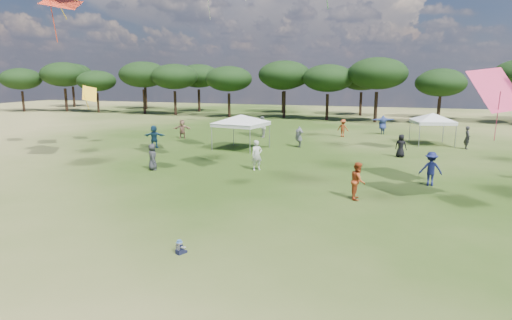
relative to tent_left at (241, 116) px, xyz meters
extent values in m
plane|color=#2E4715|center=(5.31, -21.23, -2.48)|extent=(140.00, 140.00, 0.00)
cylinder|color=black|center=(-43.79, 21.78, -0.93)|extent=(0.35, 0.35, 3.09)
ellipsoid|color=black|center=(-43.79, 21.78, 2.47)|extent=(6.01, 6.01, 3.24)
cylinder|color=black|center=(-37.51, 23.86, -0.72)|extent=(0.40, 0.40, 3.51)
ellipsoid|color=black|center=(-37.51, 23.86, 3.14)|extent=(6.82, 6.82, 3.68)
cylinder|color=black|center=(-31.65, 23.87, -1.02)|extent=(0.33, 0.33, 2.92)
ellipsoid|color=black|center=(-31.65, 23.87, 2.19)|extent=(5.67, 5.67, 3.06)
cylinder|color=black|center=(-23.76, 24.06, -0.73)|extent=(0.40, 0.40, 3.49)
ellipsoid|color=black|center=(-23.76, 24.06, 3.11)|extent=(6.79, 6.79, 3.66)
cylinder|color=black|center=(-18.61, 23.78, -0.82)|extent=(0.38, 0.38, 3.32)
ellipsoid|color=black|center=(-18.61, 23.78, 2.83)|extent=(6.44, 6.44, 3.47)
cylinder|color=black|center=(-10.20, 23.07, -0.91)|extent=(0.36, 0.36, 3.14)
ellipsoid|color=black|center=(-10.20, 23.07, 2.55)|extent=(6.11, 6.11, 3.29)
cylinder|color=black|center=(-3.08, 24.58, -0.75)|extent=(0.40, 0.40, 3.46)
ellipsoid|color=black|center=(-3.08, 24.58, 3.06)|extent=(6.73, 6.73, 3.63)
cylinder|color=black|center=(2.73, 23.40, -0.87)|extent=(0.37, 0.37, 3.21)
ellipsoid|color=black|center=(2.73, 23.40, 2.66)|extent=(6.24, 6.24, 3.36)
cylinder|color=black|center=(8.56, 22.95, -0.70)|extent=(0.41, 0.41, 3.56)
ellipsoid|color=black|center=(8.56, 22.95, 3.21)|extent=(6.91, 6.91, 3.73)
cylinder|color=black|center=(15.50, 23.28, -1.04)|extent=(0.33, 0.33, 2.88)
ellipsoid|color=black|center=(15.50, 23.28, 2.13)|extent=(5.60, 5.60, 3.02)
cylinder|color=black|center=(-43.63, 32.56, -0.70)|extent=(0.41, 0.41, 3.56)
ellipsoid|color=black|center=(-43.63, 32.56, 3.22)|extent=(6.92, 6.92, 3.73)
cylinder|color=black|center=(-28.79, 32.33, -0.67)|extent=(0.41, 0.41, 3.62)
ellipsoid|color=black|center=(-28.79, 32.33, 3.32)|extent=(7.03, 7.03, 3.79)
cylinder|color=black|center=(-18.09, 30.34, -0.80)|extent=(0.39, 0.39, 3.37)
ellipsoid|color=black|center=(-18.09, 30.34, 2.91)|extent=(6.54, 6.54, 3.53)
cylinder|color=black|center=(-5.21, 32.08, -0.92)|extent=(0.36, 0.36, 3.11)
ellipsoid|color=black|center=(-5.21, 32.08, 2.50)|extent=(6.05, 6.05, 3.26)
cylinder|color=black|center=(6.13, 31.29, -0.88)|extent=(0.37, 0.37, 3.20)
ellipsoid|color=black|center=(6.13, 31.29, 2.64)|extent=(6.21, 6.21, 3.35)
cylinder|color=black|center=(16.13, 30.11, -0.98)|extent=(0.34, 0.34, 2.99)
ellipsoid|color=black|center=(16.13, 30.11, 2.31)|extent=(5.81, 5.81, 3.13)
cylinder|color=gray|center=(-1.82, -1.33, -1.52)|extent=(0.06, 0.06, 1.93)
cylinder|color=gray|center=(1.33, -1.82, -1.52)|extent=(0.06, 0.06, 1.93)
cylinder|color=gray|center=(-1.33, 1.82, -1.52)|extent=(0.06, 0.06, 1.93)
cylinder|color=gray|center=(1.82, 1.33, -1.52)|extent=(0.06, 0.06, 1.93)
cube|color=silver|center=(0.00, 0.00, -0.60)|extent=(3.83, 3.83, 0.25)
pyramid|color=silver|center=(0.00, 0.00, 0.12)|extent=(6.73, 6.73, 0.60)
cylinder|color=gray|center=(12.75, 5.07, -1.55)|extent=(0.06, 0.06, 1.86)
cylinder|color=gray|center=(15.38, 5.72, -1.55)|extent=(0.06, 0.06, 1.86)
cylinder|color=gray|center=(12.10, 7.71, -1.55)|extent=(0.06, 0.06, 1.86)
cylinder|color=gray|center=(14.73, 8.36, -1.55)|extent=(0.06, 0.06, 1.86)
cube|color=silver|center=(13.74, 6.71, -0.67)|extent=(3.48, 3.48, 0.25)
pyramid|color=silver|center=(13.74, 6.71, 0.06)|extent=(5.68, 5.68, 0.60)
cube|color=#161832|center=(4.88, -18.78, -2.41)|extent=(0.25, 0.25, 0.15)
cube|color=#161832|center=(4.87, -18.63, -2.44)|extent=(0.13, 0.19, 0.08)
cube|color=#161832|center=(4.99, -18.68, -2.44)|extent=(0.13, 0.19, 0.08)
cube|color=white|center=(4.88, -18.78, -2.25)|extent=(0.22, 0.19, 0.19)
cylinder|color=white|center=(4.79, -18.69, -2.25)|extent=(0.13, 0.19, 0.12)
cylinder|color=white|center=(5.00, -18.78, -2.25)|extent=(0.13, 0.19, 0.12)
sphere|color=#E0B293|center=(4.88, -18.78, -2.12)|extent=(0.13, 0.13, 0.13)
cone|color=#5287C0|center=(4.88, -18.78, -2.09)|extent=(0.22, 0.22, 0.02)
cylinder|color=#5287C0|center=(4.88, -18.78, -2.05)|extent=(0.14, 0.14, 0.06)
imported|color=#2D2E32|center=(-2.41, -8.48, -1.70)|extent=(0.83, 0.91, 1.55)
imported|color=#973B19|center=(6.46, 9.03, -1.68)|extent=(1.15, 0.84, 1.59)
imported|color=navy|center=(9.79, 11.90, -1.58)|extent=(2.26, 1.43, 1.79)
imported|color=#57585D|center=(3.92, 2.20, -1.67)|extent=(1.32, 2.04, 1.62)
imported|color=beige|center=(-0.33, 6.27, -1.54)|extent=(1.10, 1.16, 1.89)
imported|color=black|center=(11.40, 0.30, -1.70)|extent=(0.87, 0.69, 1.56)
imported|color=#28282C|center=(16.14, 5.32, -1.61)|extent=(0.51, 0.69, 1.73)
imported|color=#2B5A81|center=(-6.52, -1.55, -1.61)|extent=(1.69, 0.94, 1.74)
imported|color=beige|center=(3.39, -6.56, -1.60)|extent=(0.76, 0.73, 1.75)
imported|color=#161C4F|center=(12.80, -7.28, -1.62)|extent=(1.20, 0.80, 1.73)
imported|color=#A6401B|center=(9.55, -10.89, -1.64)|extent=(0.69, 0.86, 1.69)
imported|color=#8E624D|center=(-6.89, 3.66, -1.66)|extent=(1.60, 1.00, 1.65)
plane|color=red|center=(-6.55, -10.09, 6.84)|extent=(2.96, 3.08, 1.13)
plane|color=#CF335B|center=(14.64, -10.96, 2.43)|extent=(2.71, 2.26, 1.78)
plane|color=yellow|center=(-12.74, -0.89, 1.52)|extent=(1.38, 1.77, 1.41)
camera|label=1|loc=(11.03, -29.86, 2.96)|focal=30.00mm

